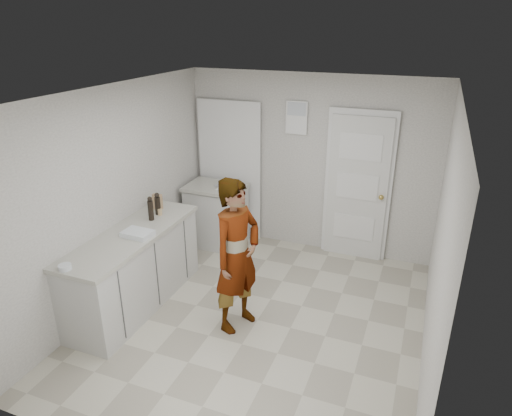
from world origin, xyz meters
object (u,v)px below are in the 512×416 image
at_px(oil_cruet_b, 151,209).
at_px(egg_bowl, 65,267).
at_px(person, 237,256).
at_px(spice_jar, 160,212).
at_px(baking_dish, 138,234).
at_px(oil_cruet_a, 158,204).
at_px(cake_mix_box, 158,202).

relative_size(oil_cruet_b, egg_bowl, 2.38).
xyz_separation_m(person, egg_bowl, (-1.37, -0.97, 0.10)).
distance_m(person, egg_bowl, 1.68).
bearing_deg(egg_bowl, spice_jar, 84.83).
relative_size(oil_cruet_b, baking_dish, 0.91).
height_order(spice_jar, oil_cruet_b, oil_cruet_b).
xyz_separation_m(oil_cruet_a, baking_dish, (0.12, -0.61, -0.11)).
height_order(person, baking_dish, person).
relative_size(spice_jar, baking_dish, 0.24).
distance_m(cake_mix_box, baking_dish, 0.78).
height_order(oil_cruet_b, egg_bowl, oil_cruet_b).
xyz_separation_m(baking_dish, egg_bowl, (-0.22, -0.87, -0.00)).
xyz_separation_m(oil_cruet_a, egg_bowl, (-0.10, -1.47, -0.11)).
height_order(person, cake_mix_box, person).
distance_m(person, spice_jar, 1.33).
bearing_deg(egg_bowl, oil_cruet_a, 86.24).
relative_size(oil_cruet_a, oil_cruet_b, 0.94).
distance_m(spice_jar, egg_bowl, 1.46).
distance_m(person, baking_dish, 1.16).
bearing_deg(baking_dish, egg_bowl, -104.12).
height_order(cake_mix_box, baking_dish, cake_mix_box).
xyz_separation_m(cake_mix_box, baking_dish, (0.22, -0.75, -0.07)).
height_order(cake_mix_box, oil_cruet_a, oil_cruet_a).
distance_m(person, oil_cruet_b, 1.31).
bearing_deg(oil_cruet_b, spice_jar, 84.41).
height_order(baking_dish, egg_bowl, baking_dish).
height_order(oil_cruet_b, baking_dish, oil_cruet_b).
bearing_deg(baking_dish, spice_jar, 98.33).
xyz_separation_m(spice_jar, oil_cruet_a, (-0.04, 0.02, 0.09)).
xyz_separation_m(cake_mix_box, oil_cruet_a, (0.10, -0.14, 0.04)).
distance_m(spice_jar, oil_cruet_b, 0.19).
xyz_separation_m(spice_jar, oil_cruet_b, (-0.02, -0.16, 0.10)).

